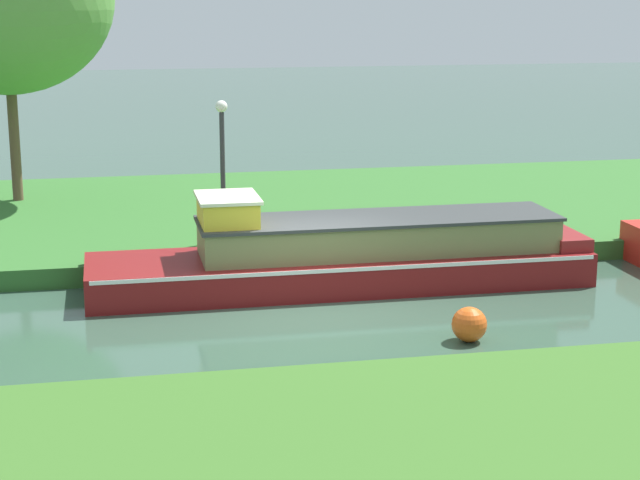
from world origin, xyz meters
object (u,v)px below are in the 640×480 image
maroon_barge (352,255)px  channel_buoy (469,324)px  lamp_post (222,154)px  mooring_post_near (335,232)px

maroon_barge → channel_buoy: 3.75m
lamp_post → maroon_barge: bearing=-47.8°
lamp_post → mooring_post_near: lamp_post is taller
maroon_barge → mooring_post_near: 1.33m
mooring_post_near → channel_buoy: bearing=-77.6°
mooring_post_near → channel_buoy: (1.08, -4.90, -0.46)m
maroon_barge → lamp_post: (-2.12, 2.34, 1.62)m
maroon_barge → lamp_post: lamp_post is taller
lamp_post → mooring_post_near: 2.76m
lamp_post → channel_buoy: bearing=-61.8°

